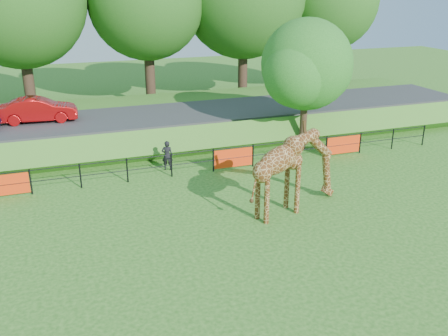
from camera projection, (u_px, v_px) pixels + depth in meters
The scene contains 9 objects.
ground at pixel (234, 264), 15.71m from camera, with size 90.00×90.00×0.00m, color #255E17.
giraffe at pixel (295, 172), 18.96m from camera, with size 4.39×0.81×3.14m, color #572D12, non-canonical shape.
perimeter_fence at pixel (171, 165), 22.58m from camera, with size 28.07×0.10×1.10m, color black, non-canonical shape.
embankment at pixel (140, 122), 29.16m from camera, with size 40.00×9.00×1.30m, color #255E17.
road at pixel (145, 116), 27.59m from camera, with size 40.00×5.00×0.12m, color #323235.
car_red at pixel (38, 110), 26.11m from camera, with size 1.36×3.91×1.29m, color #B80D0E.
visitor at pixel (167, 155), 23.36m from camera, with size 0.52×0.34×1.42m, color black.
tree_east at pixel (308, 68), 25.10m from camera, with size 5.40×4.71×6.76m.
bg_tree_line at pixel (145, 0), 33.20m from camera, with size 37.30×8.80×11.82m.
Camera 1 is at (-4.87, -12.76, 8.32)m, focal length 40.00 mm.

